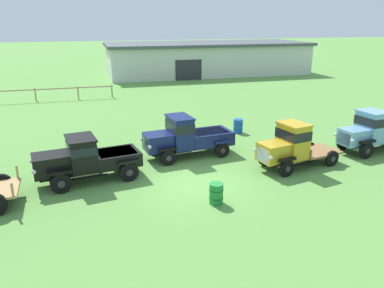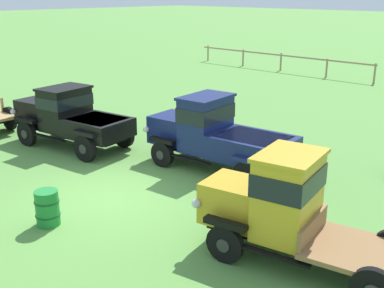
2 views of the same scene
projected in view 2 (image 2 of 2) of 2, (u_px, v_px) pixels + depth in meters
The scene contains 6 objects.
ground_plane at pixel (113, 196), 12.84m from camera, with size 240.00×240.00×0.00m, color #5B9342.
paddock_fence at pixel (280, 58), 32.58m from camera, with size 13.69×0.58×1.18m.
vintage_truck_second_in_line at pixel (69, 116), 16.72m from camera, with size 4.88×2.61×2.07m.
vintage_truck_midrow_center at pixel (216, 134), 14.59m from camera, with size 4.94×2.50×2.22m.
vintage_truck_far_side at pixel (282, 205), 9.59m from camera, with size 4.73×2.49×2.26m.
oil_drum_beside_row at pixel (47, 208), 11.16m from camera, with size 0.58×0.58×0.85m.
Camera 2 is at (9.72, -7.03, 5.24)m, focal length 45.00 mm.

